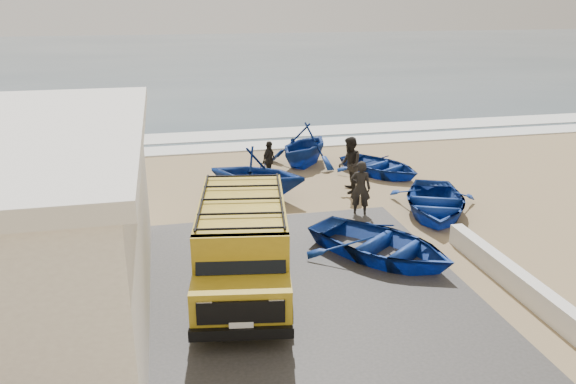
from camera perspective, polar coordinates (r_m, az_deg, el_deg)
ground at (r=15.16m, az=-0.37°, el=-6.77°), size 160.00×160.00×0.00m
slab at (r=13.14m, az=-7.18°, el=-11.18°), size 12.00×10.00×0.05m
ocean at (r=69.71m, az=-10.50°, el=13.37°), size 180.00×88.00×0.01m
surf_line at (r=26.33m, az=-5.96°, el=4.52°), size 180.00×1.60×0.06m
surf_wash at (r=28.75m, az=-6.57°, el=5.72°), size 180.00×2.20×0.04m
parapet at (r=14.47m, az=22.33°, el=-8.46°), size 0.35×6.00×0.55m
van at (r=13.27m, az=-4.64°, el=-5.11°), size 2.80×5.41×2.21m
boat_near_left at (r=15.17m, az=9.42°, el=-5.26°), size 4.82×5.05×0.85m
boat_near_right at (r=18.66m, az=14.68°, el=-0.96°), size 4.19×4.80×0.83m
boat_mid_left at (r=19.32m, az=-3.20°, el=1.91°), size 4.53×4.38×1.83m
boat_mid_right at (r=22.39m, az=9.34°, el=2.63°), size 3.92×4.29×0.73m
boat_far_left at (r=23.25m, az=1.65°, el=4.83°), size 4.39×4.44×1.77m
fisherman_front at (r=17.95m, az=7.37°, el=0.38°), size 0.77×0.66×1.80m
fisherman_middle at (r=20.07m, az=6.26°, el=2.75°), size 0.96×1.12×2.01m
fisherman_back at (r=21.45m, az=-1.95°, el=3.23°), size 0.83×0.92×1.50m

